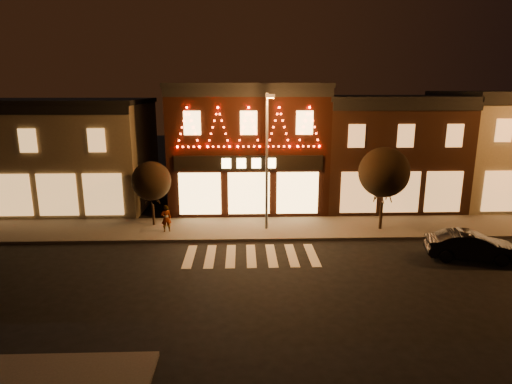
{
  "coord_description": "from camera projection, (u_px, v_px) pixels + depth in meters",
  "views": [
    {
      "loc": [
        -0.43,
        -15.72,
        7.98
      ],
      "look_at": [
        0.24,
        4.0,
        3.22
      ],
      "focal_mm": 30.14,
      "sensor_mm": 36.0,
      "label": 1
    }
  ],
  "objects": [
    {
      "name": "ground",
      "position": [
        253.0,
        294.0,
        17.16
      ],
      "size": [
        120.0,
        120.0,
        0.0
      ],
      "primitive_type": "plane",
      "color": "black",
      "rests_on": "ground"
    },
    {
      "name": "sidewalk_far",
      "position": [
        284.0,
        228.0,
        24.98
      ],
      "size": [
        44.0,
        4.0,
        0.15
      ],
      "primitive_type": "cube",
      "color": "#47423D",
      "rests_on": "ground"
    },
    {
      "name": "building_left",
      "position": [
        59.0,
        153.0,
        29.46
      ],
      "size": [
        12.2,
        8.28,
        7.3
      ],
      "color": "#70674F",
      "rests_on": "ground"
    },
    {
      "name": "building_pulp",
      "position": [
        248.0,
        145.0,
        29.76
      ],
      "size": [
        10.2,
        8.34,
        8.3
      ],
      "color": "black",
      "rests_on": "ground"
    },
    {
      "name": "building_right_a",
      "position": [
        383.0,
        150.0,
        30.18
      ],
      "size": [
        9.2,
        8.28,
        7.5
      ],
      "color": "#391E13",
      "rests_on": "ground"
    },
    {
      "name": "building_right_b",
      "position": [
        508.0,
        147.0,
        30.44
      ],
      "size": [
        9.2,
        8.28,
        7.8
      ],
      "color": "#70674F",
      "rests_on": "ground"
    },
    {
      "name": "streetlamp_mid",
      "position": [
        267.0,
        152.0,
        23.44
      ],
      "size": [
        0.49,
        1.74,
        7.61
      ],
      "rotation": [
        0.0,
        0.0,
        -0.04
      ],
      "color": "#59595E",
      "rests_on": "sidewalk_far"
    },
    {
      "name": "tree_left",
      "position": [
        151.0,
        181.0,
        24.74
      ],
      "size": [
        2.26,
        2.26,
        3.77
      ],
      "rotation": [
        0.0,
        0.0,
        0.1
      ],
      "color": "black",
      "rests_on": "sidewalk_far"
    },
    {
      "name": "tree_right",
      "position": [
        384.0,
        172.0,
        23.88
      ],
      "size": [
        2.81,
        2.81,
        4.7
      ],
      "rotation": [
        0.0,
        0.0,
        -0.23
      ],
      "color": "black",
      "rests_on": "sidewalk_far"
    },
    {
      "name": "dark_sedan",
      "position": [
        471.0,
        246.0,
        20.43
      ],
      "size": [
        4.32,
        2.29,
        1.35
      ],
      "primitive_type": "imported",
      "rotation": [
        0.0,
        0.0,
        1.35
      ],
      "color": "black",
      "rests_on": "ground"
    },
    {
      "name": "pedestrian",
      "position": [
        166.0,
        218.0,
        23.98
      ],
      "size": [
        0.64,
        0.52,
        1.53
      ],
      "primitive_type": "imported",
      "rotation": [
        0.0,
        0.0,
        3.45
      ],
      "color": "gray",
      "rests_on": "sidewalk_far"
    }
  ]
}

